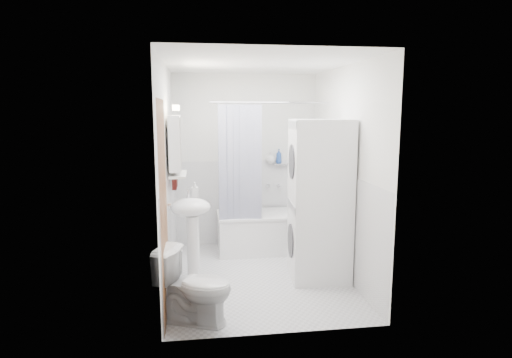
{
  "coord_description": "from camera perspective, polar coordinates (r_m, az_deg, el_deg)",
  "views": [
    {
      "loc": [
        -0.68,
        -4.67,
        1.89
      ],
      "look_at": [
        -0.01,
        0.15,
        1.12
      ],
      "focal_mm": 30.0,
      "sensor_mm": 36.0,
      "label": 1
    }
  ],
  "objects": [
    {
      "name": "shelf_cup",
      "position": [
        4.93,
        -10.32,
        1.54
      ],
      "size": [
        0.1,
        0.09,
        0.1
      ],
      "primitive_type": "imported",
      "color": "gray",
      "rests_on": "shelf"
    },
    {
      "name": "tub_spout",
      "position": [
        6.12,
        2.97,
        -0.84
      ],
      "size": [
        0.04,
        0.12,
        0.04
      ],
      "primitive_type": "cylinder",
      "rotation": [
        1.57,
        0.0,
        0.0
      ],
      "color": "silver",
      "rests_on": "room_walls"
    },
    {
      "name": "bathtub",
      "position": [
        5.89,
        1.61,
        -6.79
      ],
      "size": [
        1.37,
        0.65,
        0.53
      ],
      "color": "white",
      "rests_on": "ground"
    },
    {
      "name": "floor",
      "position": [
        5.08,
        0.32,
        -12.84
      ],
      "size": [
        2.6,
        2.6,
        0.0
      ],
      "primitive_type": "plane",
      "color": "silver",
      "rests_on": "ground"
    },
    {
      "name": "sink",
      "position": [
        4.8,
        -8.62,
        -5.44
      ],
      "size": [
        0.44,
        0.37,
        1.04
      ],
      "color": "white",
      "rests_on": "ground"
    },
    {
      "name": "room_walls",
      "position": [
        4.73,
        0.34,
        4.1
      ],
      "size": [
        2.6,
        2.6,
        2.6
      ],
      "color": "white",
      "rests_on": "ground"
    },
    {
      "name": "curtain_rod",
      "position": [
        5.41,
        2.16,
        10.15
      ],
      "size": [
        1.55,
        0.02,
        0.02
      ],
      "primitive_type": "cylinder",
      "rotation": [
        0.0,
        1.57,
        0.0
      ],
      "color": "silver",
      "rests_on": "room_walls"
    },
    {
      "name": "shower_curtain",
      "position": [
        5.39,
        -2.09,
        2.17
      ],
      "size": [
        0.55,
        0.02,
        1.45
      ],
      "color": "#141B49",
      "rests_on": "curtain_rod"
    },
    {
      "name": "medicine_cabinet",
      "position": [
        4.78,
        -10.66,
        4.94
      ],
      "size": [
        0.13,
        0.5,
        0.71
      ],
      "color": "white",
      "rests_on": "room_walls"
    },
    {
      "name": "towel",
      "position": [
        5.05,
        -10.86,
        3.38
      ],
      "size": [
        0.07,
        0.33,
        0.79
      ],
      "color": "#4D1313",
      "rests_on": "room_walls"
    },
    {
      "name": "toilet",
      "position": [
        3.99,
        -8.15,
        -14.03
      ],
      "size": [
        0.78,
        0.61,
        0.67
      ],
      "primitive_type": "imported",
      "rotation": [
        0.0,
        0.0,
        1.19
      ],
      "color": "white",
      "rests_on": "ground"
    },
    {
      "name": "shampoo_a",
      "position": [
        6.03,
        1.94,
        2.68
      ],
      "size": [
        0.13,
        0.17,
        0.13
      ],
      "primitive_type": "imported",
      "color": "gray",
      "rests_on": "shower_caddy"
    },
    {
      "name": "shower_caddy",
      "position": [
        6.07,
        3.48,
        1.98
      ],
      "size": [
        0.22,
        0.06,
        0.02
      ],
      "primitive_type": "cube",
      "color": "silver",
      "rests_on": "room_walls"
    },
    {
      "name": "shelf",
      "position": [
        4.82,
        -10.36,
        0.61
      ],
      "size": [
        0.18,
        0.54,
        0.02
      ],
      "primitive_type": "cube",
      "color": "silver",
      "rests_on": "room_walls"
    },
    {
      "name": "shampoo_b",
      "position": [
        6.06,
        3.06,
        2.45
      ],
      "size": [
        0.08,
        0.21,
        0.08
      ],
      "primitive_type": "imported",
      "color": "#254A95",
      "rests_on": "shower_caddy"
    },
    {
      "name": "door",
      "position": [
        4.22,
        -11.46,
        -3.37
      ],
      "size": [
        0.05,
        2.0,
        2.0
      ],
      "color": "brown",
      "rests_on": "ground"
    },
    {
      "name": "soap_pump",
      "position": [
        5.01,
        -8.15,
        -1.93
      ],
      "size": [
        0.08,
        0.17,
        0.08
      ],
      "primitive_type": "imported",
      "color": "gray",
      "rests_on": "sink"
    },
    {
      "name": "shelf_bottle",
      "position": [
        4.67,
        -10.45,
        0.93
      ],
      "size": [
        0.07,
        0.18,
        0.07
      ],
      "primitive_type": "imported",
      "color": "gray",
      "rests_on": "shelf"
    },
    {
      "name": "wainscot",
      "position": [
        5.17,
        -0.14,
        -5.45
      ],
      "size": [
        1.98,
        2.58,
        2.58
      ],
      "color": "white",
      "rests_on": "ground"
    },
    {
      "name": "washer_dryer",
      "position": [
        4.87,
        8.42,
        -2.8
      ],
      "size": [
        0.69,
        0.68,
        1.81
      ],
      "rotation": [
        0.0,
        0.0,
        -0.07
      ],
      "color": "white",
      "rests_on": "ground"
    }
  ]
}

